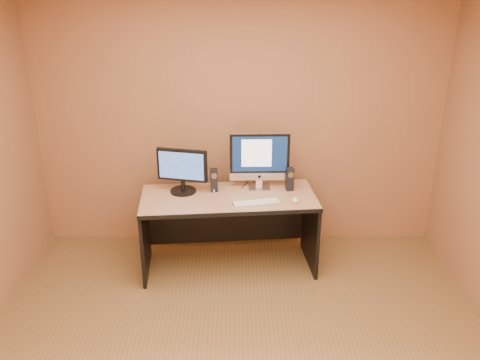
# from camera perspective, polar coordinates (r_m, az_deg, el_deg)

# --- Properties ---
(walls) EXTENTS (4.00, 4.00, 2.60)m
(walls) POSITION_cam_1_polar(r_m,az_deg,el_deg) (3.13, 0.18, -3.12)
(walls) COLOR #945B3B
(walls) RESTS_ON ground
(desk) EXTENTS (1.65, 0.83, 0.74)m
(desk) POSITION_cam_1_polar(r_m,az_deg,el_deg) (4.81, -1.26, -5.87)
(desk) COLOR #A87C54
(desk) RESTS_ON ground
(imac) EXTENTS (0.57, 0.22, 0.55)m
(imac) POSITION_cam_1_polar(r_m,az_deg,el_deg) (4.73, 2.23, 2.16)
(imac) COLOR #B2B2B6
(imac) RESTS_ON desk
(second_monitor) EXTENTS (0.52, 0.34, 0.42)m
(second_monitor) POSITION_cam_1_polar(r_m,az_deg,el_deg) (4.69, -6.49, 1.01)
(second_monitor) COLOR black
(second_monitor) RESTS_ON desk
(speaker_left) EXTENTS (0.07, 0.08, 0.22)m
(speaker_left) POSITION_cam_1_polar(r_m,az_deg,el_deg) (4.73, -2.94, -0.00)
(speaker_left) COLOR black
(speaker_left) RESTS_ON desk
(speaker_right) EXTENTS (0.08, 0.08, 0.22)m
(speaker_right) POSITION_cam_1_polar(r_m,az_deg,el_deg) (4.77, 5.62, 0.11)
(speaker_right) COLOR black
(speaker_right) RESTS_ON desk
(keyboard) EXTENTS (0.44, 0.21, 0.02)m
(keyboard) POSITION_cam_1_polar(r_m,az_deg,el_deg) (4.51, 1.86, -2.55)
(keyboard) COLOR silver
(keyboard) RESTS_ON desk
(mouse) EXTENTS (0.06, 0.10, 0.04)m
(mouse) POSITION_cam_1_polar(r_m,az_deg,el_deg) (4.56, 6.22, -2.23)
(mouse) COLOR silver
(mouse) RESTS_ON desk
(cable_a) EXTENTS (0.11, 0.20, 0.01)m
(cable_a) POSITION_cam_1_polar(r_m,az_deg,el_deg) (4.94, 1.75, -0.33)
(cable_a) COLOR black
(cable_a) RESTS_ON desk
(cable_b) EXTENTS (0.07, 0.17, 0.01)m
(cable_b) POSITION_cam_1_polar(r_m,az_deg,el_deg) (4.89, 0.54, -0.55)
(cable_b) COLOR black
(cable_b) RESTS_ON desk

